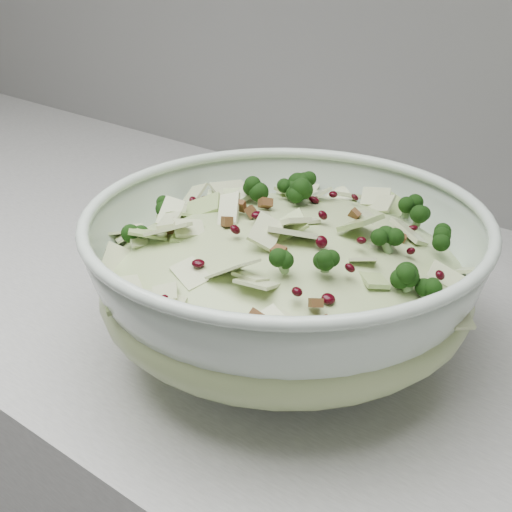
{
  "coord_description": "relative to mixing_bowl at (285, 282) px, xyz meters",
  "views": [
    {
      "loc": [
        -0.19,
        1.18,
        1.25
      ],
      "look_at": [
        -0.51,
        1.58,
        1.0
      ],
      "focal_mm": 50.0,
      "sensor_mm": 36.0,
      "label": 1
    }
  ],
  "objects": [
    {
      "name": "mixing_bowl",
      "position": [
        0.0,
        0.0,
        0.0
      ],
      "size": [
        0.34,
        0.34,
        0.13
      ],
      "rotation": [
        0.0,
        0.0,
        -0.04
      ],
      "color": "silver",
      "rests_on": "counter"
    },
    {
      "name": "salad",
      "position": [
        0.0,
        0.0,
        0.02
      ],
      "size": [
        0.33,
        0.33,
        0.13
      ],
      "rotation": [
        0.0,
        0.0,
        0.07
      ],
      "color": "#ACBC80",
      "rests_on": "mixing_bowl"
    }
  ]
}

